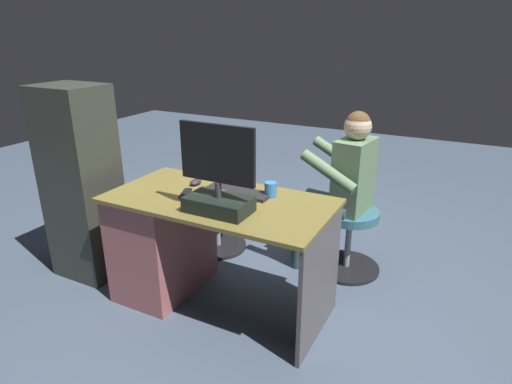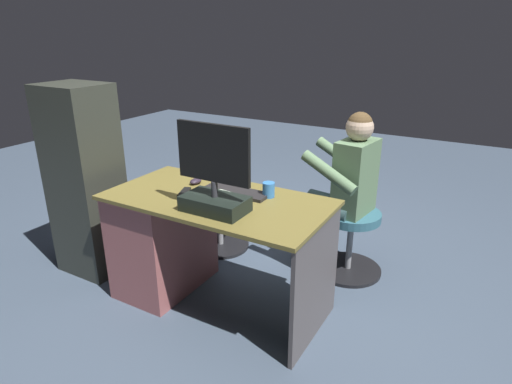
{
  "view_description": "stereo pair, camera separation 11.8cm",
  "coord_description": "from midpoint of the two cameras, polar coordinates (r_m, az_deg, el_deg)",
  "views": [
    {
      "loc": [
        -1.29,
        2.35,
        1.69
      ],
      "look_at": [
        -0.06,
        -0.04,
        0.67
      ],
      "focal_mm": 30.42,
      "sensor_mm": 36.0,
      "label": 1
    },
    {
      "loc": [
        -1.4,
        2.29,
        1.69
      ],
      "look_at": [
        -0.06,
        -0.04,
        0.67
      ],
      "focal_mm": 30.42,
      "sensor_mm": 36.0,
      "label": 2
    }
  ],
  "objects": [
    {
      "name": "ground_plane",
      "position": [
        3.17,
        -2.4,
        -11.38
      ],
      "size": [
        10.0,
        10.0,
        0.0
      ],
      "primitive_type": "plane",
      "color": "#3D4A5B"
    },
    {
      "name": "desk",
      "position": [
        2.92,
        -11.81,
        -5.97
      ],
      "size": [
        1.35,
        0.69,
        0.74
      ],
      "color": "brown",
      "rests_on": "ground_plane"
    },
    {
      "name": "monitor",
      "position": [
        2.35,
        -6.43,
        0.79
      ],
      "size": [
        0.45,
        0.21,
        0.49
      ],
      "color": "black",
      "rests_on": "desk"
    },
    {
      "name": "keyboard",
      "position": [
        2.65,
        -3.7,
        -0.0
      ],
      "size": [
        0.42,
        0.14,
        0.02
      ],
      "primitive_type": "cube",
      "color": "black",
      "rests_on": "desk"
    },
    {
      "name": "computer_mouse",
      "position": [
        2.83,
        -9.12,
        1.3
      ],
      "size": [
        0.06,
        0.1,
        0.04
      ],
      "primitive_type": "ellipsoid",
      "color": "#281F2B",
      "rests_on": "desk"
    },
    {
      "name": "cup",
      "position": [
        2.59,
        0.62,
        0.32
      ],
      "size": [
        0.07,
        0.07,
        0.09
      ],
      "primitive_type": "cylinder",
      "color": "#3372BF",
      "rests_on": "desk"
    },
    {
      "name": "tv_remote",
      "position": [
        2.67,
        -10.52,
        -0.22
      ],
      "size": [
        0.1,
        0.16,
        0.02
      ],
      "primitive_type": "cube",
      "rotation": [
        0.0,
        0.0,
        0.37
      ],
      "color": "black",
      "rests_on": "desk"
    },
    {
      "name": "notebook_binder",
      "position": [
        2.49,
        -5.97,
        -1.43
      ],
      "size": [
        0.25,
        0.32,
        0.02
      ],
      "primitive_type": "cube",
      "rotation": [
        0.0,
        0.0,
        -0.09
      ],
      "color": "silver",
      "rests_on": "desk"
    },
    {
      "name": "office_chair_teddy",
      "position": [
        3.48,
        -6.1,
        -3.08
      ],
      "size": [
        0.46,
        0.46,
        0.47
      ],
      "color": "black",
      "rests_on": "ground_plane"
    },
    {
      "name": "teddy_bear",
      "position": [
        3.38,
        -6.21,
        2.01
      ],
      "size": [
        0.21,
        0.22,
        0.3
      ],
      "color": "tan",
      "rests_on": "office_chair_teddy"
    },
    {
      "name": "visitor_chair",
      "position": [
        3.22,
        11.07,
        -5.55
      ],
      "size": [
        0.48,
        0.48,
        0.47
      ],
      "color": "black",
      "rests_on": "ground_plane"
    },
    {
      "name": "person",
      "position": [
        3.07,
        10.08,
        1.61
      ],
      "size": [
        0.53,
        0.53,
        1.18
      ],
      "color": "#587653",
      "rests_on": "ground_plane"
    },
    {
      "name": "equipment_rack",
      "position": [
        3.24,
        -22.92,
        0.91
      ],
      "size": [
        0.44,
        0.36,
        1.35
      ],
      "primitive_type": "cube",
      "color": "#2E3029",
      "rests_on": "ground_plane"
    }
  ]
}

